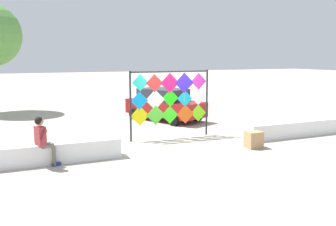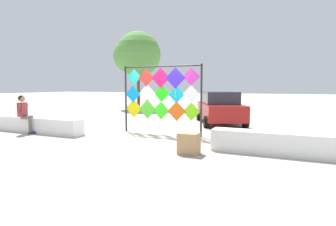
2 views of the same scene
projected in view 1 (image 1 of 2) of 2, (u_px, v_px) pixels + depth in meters
The scene contains 7 objects.
ground at pixel (183, 145), 12.63m from camera, with size 120.00×120.00×0.00m, color #ADA393.
plaza_ledge_left at pixel (39, 154), 10.30m from camera, with size 4.68×0.58×0.58m, color white.
plaza_ledge_right at pixel (299, 128), 14.02m from camera, with size 4.68×0.58×0.58m, color white.
kite_display_rack at pixel (170, 97), 13.44m from camera, with size 3.14×0.11×2.53m.
seated_vendor at pixel (43, 138), 9.92m from camera, with size 0.67×0.56×1.43m.
parked_car at pixel (165, 104), 17.45m from camera, with size 3.11×4.23×1.51m.
cardboard_box_large at pixel (254, 140), 12.15m from camera, with size 0.52×0.43×0.56m, color tan.
Camera 1 is at (-5.34, -11.11, 3.04)m, focal length 38.87 mm.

